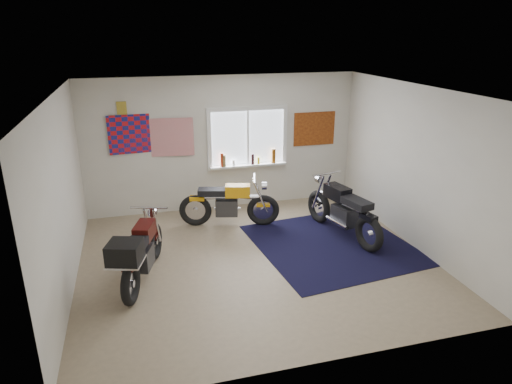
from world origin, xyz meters
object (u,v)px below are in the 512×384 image
object	(u,v)px
yellow_triumph	(229,204)
maroon_tourer	(140,253)
navy_rug	(332,244)
black_chrome_bike	(343,212)

from	to	relation	value
yellow_triumph	maroon_tourer	world-z (taller)	maroon_tourer
navy_rug	maroon_tourer	xyz separation A→B (m)	(-3.23, -0.45, 0.50)
navy_rug	maroon_tourer	distance (m)	3.30
black_chrome_bike	maroon_tourer	xyz separation A→B (m)	(-3.55, -0.76, 0.04)
navy_rug	maroon_tourer	size ratio (longest dim) A/B	1.38
yellow_triumph	black_chrome_bike	world-z (taller)	black_chrome_bike
navy_rug	yellow_triumph	bearing A→B (deg)	140.11
navy_rug	yellow_triumph	world-z (taller)	yellow_triumph
yellow_triumph	maroon_tourer	distance (m)	2.42
navy_rug	black_chrome_bike	size ratio (longest dim) A/B	1.29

